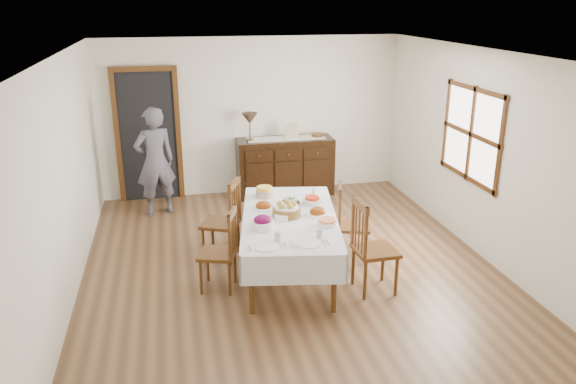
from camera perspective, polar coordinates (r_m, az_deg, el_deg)
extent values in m
plane|color=brown|center=(7.07, 0.17, -7.56)|extent=(6.00, 6.00, 0.00)
cube|color=white|center=(6.34, 0.19, 13.94)|extent=(5.00, 6.00, 0.02)
cube|color=white|center=(9.45, -3.70, 7.65)|extent=(5.00, 0.02, 2.60)
cube|color=white|center=(3.92, 9.64, -9.71)|extent=(5.00, 0.02, 2.60)
cube|color=white|center=(6.55, -21.72, 1.12)|extent=(0.02, 6.00, 2.60)
cube|color=white|center=(7.50, 19.23, 3.59)|extent=(0.02, 6.00, 2.60)
cube|color=white|center=(7.70, 18.19, 5.61)|extent=(0.02, 1.30, 1.10)
cube|color=#4F2D12|center=(7.69, 18.10, 5.61)|extent=(0.03, 1.46, 1.26)
cube|color=black|center=(9.38, -14.00, 5.46)|extent=(0.90, 0.06, 2.10)
cube|color=#4F2D12|center=(9.36, -14.00, 5.44)|extent=(1.04, 0.08, 2.18)
cube|color=white|center=(6.61, 0.16, -2.63)|extent=(1.41, 2.27, 0.04)
cylinder|color=#4F2D12|center=(5.94, -3.72, -9.36)|extent=(0.06, 0.06, 0.68)
cylinder|color=#4F2D12|center=(5.98, 4.71, -9.21)|extent=(0.06, 0.06, 0.68)
cylinder|color=#4F2D12|center=(7.60, -3.38, -2.79)|extent=(0.06, 0.06, 0.68)
cylinder|color=#4F2D12|center=(7.63, 3.15, -2.70)|extent=(0.06, 0.06, 0.68)
cube|color=white|center=(6.67, -4.48, -3.83)|extent=(0.39, 2.13, 0.33)
cube|color=white|center=(6.71, 4.78, -3.70)|extent=(0.39, 2.13, 0.33)
cube|color=white|center=(5.70, 0.58, -7.96)|extent=(1.09, 0.21, 0.33)
cube|color=white|center=(7.66, -0.15, -0.68)|extent=(1.09, 0.21, 0.33)
cube|color=#4F2D12|center=(6.43, -7.18, -6.25)|extent=(0.51, 0.51, 0.04)
cylinder|color=#4F2D12|center=(6.71, -8.17, -7.32)|extent=(0.03, 0.03, 0.41)
cylinder|color=#4F2D12|center=(6.43, -8.84, -8.60)|extent=(0.03, 0.03, 0.41)
cylinder|color=#4F2D12|center=(6.64, -5.41, -7.49)|extent=(0.03, 0.03, 0.41)
cylinder|color=#4F2D12|center=(6.36, -5.96, -8.79)|extent=(0.03, 0.03, 0.41)
cylinder|color=#4F2D12|center=(6.44, -5.36, -3.52)|extent=(0.04, 0.04, 0.54)
cylinder|color=#4F2D12|center=(6.13, -5.95, -4.75)|extent=(0.04, 0.04, 0.54)
cube|color=#4F2D12|center=(6.20, -5.72, -2.16)|extent=(0.15, 0.38, 0.08)
cylinder|color=#4F2D12|center=(6.37, -5.50, -3.97)|extent=(0.02, 0.02, 0.44)
cylinder|color=#4F2D12|center=(6.30, -5.64, -4.28)|extent=(0.02, 0.02, 0.44)
cylinder|color=#4F2D12|center=(6.22, -5.79, -4.59)|extent=(0.02, 0.02, 0.44)
cube|color=#4F2D12|center=(7.17, -6.87, -3.18)|extent=(0.58, 0.58, 0.04)
cylinder|color=#4F2D12|center=(7.47, -7.67, -4.30)|extent=(0.04, 0.04, 0.45)
cylinder|color=#4F2D12|center=(7.17, -8.59, -5.40)|extent=(0.04, 0.04, 0.45)
cylinder|color=#4F2D12|center=(7.37, -5.06, -4.55)|extent=(0.04, 0.04, 0.45)
cylinder|color=#4F2D12|center=(7.06, -5.88, -5.67)|extent=(0.04, 0.04, 0.45)
cylinder|color=#4F2D12|center=(7.17, -5.00, -0.60)|extent=(0.04, 0.04, 0.58)
cylinder|color=#4F2D12|center=(6.84, -5.89, -1.64)|extent=(0.04, 0.04, 0.58)
cube|color=#4F2D12|center=(6.92, -5.50, 0.83)|extent=(0.21, 0.40, 0.08)
cylinder|color=#4F2D12|center=(7.10, -5.21, -1.01)|extent=(0.02, 0.02, 0.48)
cylinder|color=#4F2D12|center=(7.01, -5.43, -1.27)|extent=(0.02, 0.02, 0.48)
cylinder|color=#4F2D12|center=(6.93, -5.65, -1.53)|extent=(0.02, 0.02, 0.48)
cube|color=#4F2D12|center=(6.40, 8.87, -5.91)|extent=(0.48, 0.48, 0.04)
cylinder|color=#4F2D12|center=(6.43, 10.94, -8.44)|extent=(0.04, 0.04, 0.47)
cylinder|color=#4F2D12|center=(6.73, 9.61, -7.05)|extent=(0.04, 0.04, 0.47)
cylinder|color=#4F2D12|center=(6.29, 7.84, -8.90)|extent=(0.04, 0.04, 0.47)
cylinder|color=#4F2D12|center=(6.60, 6.64, -7.45)|extent=(0.04, 0.04, 0.47)
cylinder|color=#4F2D12|center=(6.03, 7.92, -4.27)|extent=(0.04, 0.04, 0.61)
cylinder|color=#4F2D12|center=(6.37, 6.61, -2.93)|extent=(0.04, 0.04, 0.61)
cube|color=#4F2D12|center=(6.11, 7.35, -1.32)|extent=(0.06, 0.44, 0.09)
cylinder|color=#4F2D12|center=(6.13, 7.57, -4.11)|extent=(0.02, 0.02, 0.50)
cylinder|color=#4F2D12|center=(6.21, 7.24, -3.77)|extent=(0.02, 0.02, 0.50)
cylinder|color=#4F2D12|center=(6.29, 6.92, -3.43)|extent=(0.02, 0.02, 0.50)
cube|color=#4F2D12|center=(7.17, 6.68, -3.49)|extent=(0.51, 0.51, 0.04)
cylinder|color=#4F2D12|center=(7.12, 7.95, -5.71)|extent=(0.03, 0.03, 0.41)
cylinder|color=#4F2D12|center=(7.42, 7.86, -4.65)|extent=(0.03, 0.03, 0.41)
cylinder|color=#4F2D12|center=(7.11, 5.31, -5.63)|extent=(0.03, 0.03, 0.41)
cylinder|color=#4F2D12|center=(7.41, 5.33, -4.58)|extent=(0.03, 0.03, 0.41)
cylinder|color=#4F2D12|center=(6.91, 5.27, -1.93)|extent=(0.04, 0.04, 0.54)
cylinder|color=#4F2D12|center=(7.23, 5.30, -0.95)|extent=(0.04, 0.04, 0.54)
cube|color=#4F2D12|center=(6.99, 5.34, 0.34)|extent=(0.15, 0.38, 0.08)
cylinder|color=#4F2D12|center=(7.00, 5.27, -1.82)|extent=(0.02, 0.02, 0.44)
cylinder|color=#4F2D12|center=(7.08, 5.28, -1.57)|extent=(0.02, 0.02, 0.44)
cylinder|color=#4F2D12|center=(7.16, 5.29, -1.33)|extent=(0.02, 0.02, 0.44)
cube|color=black|center=(9.47, -0.31, 2.60)|extent=(1.60, 0.53, 0.96)
cube|color=black|center=(9.05, -2.95, 3.68)|extent=(0.45, 0.02, 0.19)
sphere|color=brown|center=(9.03, -2.93, 3.65)|extent=(0.03, 0.03, 0.03)
cube|color=black|center=(9.13, 0.04, 3.85)|extent=(0.45, 0.02, 0.19)
sphere|color=brown|center=(9.11, 0.07, 3.82)|extent=(0.03, 0.03, 0.03)
cube|color=black|center=(9.24, 2.97, 4.01)|extent=(0.45, 0.02, 0.19)
sphere|color=brown|center=(9.22, 3.00, 3.98)|extent=(0.03, 0.03, 0.03)
imported|color=#53525E|center=(8.70, -13.38, 3.38)|extent=(0.64, 0.50, 1.78)
cylinder|color=brown|center=(6.59, -0.16, -2.03)|extent=(0.34, 0.34, 0.10)
cylinder|color=white|center=(6.57, -0.16, -1.53)|extent=(0.30, 0.30, 0.02)
sphere|color=#AE9037|center=(6.58, 0.56, -1.23)|extent=(0.08, 0.08, 0.08)
sphere|color=#AE9037|center=(6.64, -0.08, -1.03)|extent=(0.08, 0.08, 0.08)
sphere|color=#AE9037|center=(6.59, -0.82, -1.18)|extent=(0.08, 0.08, 0.08)
sphere|color=#AE9037|center=(6.50, -0.65, -1.48)|extent=(0.08, 0.08, 0.08)
sphere|color=#AE9037|center=(6.49, 0.21, -1.51)|extent=(0.08, 0.08, 0.08)
cylinder|color=black|center=(6.93, 0.24, -1.21)|extent=(0.24, 0.24, 0.05)
ellipsoid|color=pink|center=(6.92, 0.77, -0.78)|extent=(0.05, 0.05, 0.06)
ellipsoid|color=#6CB8F5|center=(6.96, 0.57, -0.68)|extent=(0.05, 0.05, 0.06)
ellipsoid|color=#77CD73|center=(6.97, 0.22, -0.64)|extent=(0.05, 0.05, 0.06)
ellipsoid|color=#F7B84E|center=(6.95, -0.12, -0.69)|extent=(0.05, 0.05, 0.06)
ellipsoid|color=#D79CF0|center=(6.92, -0.29, -0.80)|extent=(0.05, 0.05, 0.06)
ellipsoid|color=#EBCE6B|center=(6.88, -0.22, -0.92)|extent=(0.05, 0.05, 0.06)
ellipsoid|color=pink|center=(6.85, 0.08, -1.00)|extent=(0.05, 0.05, 0.06)
ellipsoid|color=#6CB8F5|center=(6.85, 0.45, -1.00)|extent=(0.05, 0.05, 0.06)
ellipsoid|color=#77CD73|center=(6.88, 0.72, -0.91)|extent=(0.05, 0.05, 0.06)
cylinder|color=white|center=(6.84, -2.52, -1.63)|extent=(0.27, 0.27, 0.02)
ellipsoid|color=#7A2F09|center=(6.83, -2.53, -1.38)|extent=(0.19, 0.16, 0.11)
cylinder|color=white|center=(6.67, 3.02, -2.23)|extent=(0.30, 0.30, 0.01)
ellipsoid|color=#7A2F09|center=(6.66, 3.03, -1.99)|extent=(0.19, 0.16, 0.11)
cylinder|color=white|center=(6.26, -2.60, -3.36)|extent=(0.26, 0.26, 0.08)
ellipsoid|color=#63083E|center=(6.24, -2.61, -2.83)|extent=(0.20, 0.17, 0.11)
cylinder|color=white|center=(7.00, 2.47, -0.96)|extent=(0.24, 0.24, 0.06)
cylinder|color=red|center=(6.98, 2.48, -0.60)|extent=(0.18, 0.18, 0.03)
cylinder|color=tan|center=(7.24, -2.41, -0.12)|extent=(0.23, 0.23, 0.10)
cylinder|color=yellow|center=(7.21, -2.41, 0.39)|extent=(0.20, 0.20, 0.04)
cylinder|color=white|center=(6.36, 4.00, -3.18)|extent=(0.22, 0.22, 0.04)
cylinder|color=#F0814D|center=(6.35, 4.00, -2.89)|extent=(0.20, 0.20, 0.02)
cube|color=white|center=(6.45, -0.70, -2.69)|extent=(0.15, 0.11, 0.07)
cylinder|color=white|center=(5.80, -2.24, -5.61)|extent=(0.25, 0.25, 0.01)
cube|color=white|center=(5.78, -3.91, -5.78)|extent=(0.10, 0.13, 0.01)
cube|color=silver|center=(5.77, -3.91, -5.72)|extent=(0.04, 0.16, 0.01)
cube|color=silver|center=(5.83, -0.68, -5.51)|extent=(0.04, 0.18, 0.01)
cube|color=silver|center=(5.83, -0.29, -5.47)|extent=(0.04, 0.14, 0.01)
cylinder|color=silver|center=(5.94, -1.06, -4.51)|extent=(0.07, 0.07, 0.10)
cylinder|color=white|center=(5.87, 2.17, -5.27)|extent=(0.25, 0.25, 0.01)
cube|color=white|center=(5.84, 0.54, -5.45)|extent=(0.10, 0.13, 0.01)
cube|color=silver|center=(5.84, 0.54, -5.40)|extent=(0.04, 0.16, 0.01)
cube|color=silver|center=(5.91, 3.68, -5.16)|extent=(0.04, 0.18, 0.01)
cube|color=silver|center=(5.92, 4.05, -5.13)|extent=(0.04, 0.14, 0.01)
cylinder|color=silver|center=(6.02, 3.21, -4.19)|extent=(0.07, 0.07, 0.10)
cylinder|color=silver|center=(7.29, -1.83, 0.06)|extent=(0.07, 0.07, 0.11)
cylinder|color=silver|center=(7.33, 2.68, 0.12)|extent=(0.06, 0.06, 0.09)
cube|color=white|center=(9.36, -0.21, 5.49)|extent=(1.30, 0.35, 0.01)
cylinder|color=brown|center=(9.23, -3.87, 5.31)|extent=(0.12, 0.12, 0.03)
cylinder|color=brown|center=(9.20, -3.89, 6.16)|extent=(0.02, 0.02, 0.25)
cone|color=#423022|center=(9.15, -3.92, 7.47)|extent=(0.26, 0.26, 0.18)
cube|color=tan|center=(9.26, 0.36, 6.20)|extent=(0.22, 0.08, 0.28)
cylinder|color=#4F2D12|center=(9.49, 3.00, 5.80)|extent=(0.20, 0.20, 0.06)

